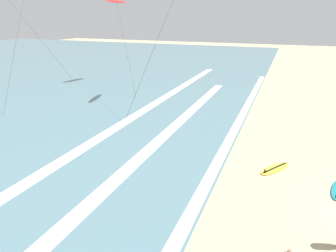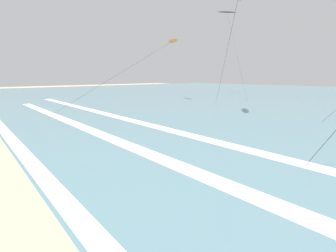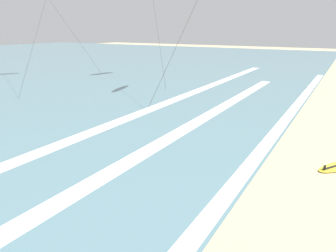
% 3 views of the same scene
% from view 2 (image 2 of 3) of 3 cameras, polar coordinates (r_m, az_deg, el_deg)
% --- Properties ---
extents(ocean_surface, '(140.00, 90.00, 0.01)m').
position_cam_2_polar(ocean_surface, '(47.26, 36.67, 5.93)').
color(ocean_surface, slate).
rests_on(ocean_surface, ground).
extents(wave_foam_shoreline, '(58.08, 0.56, 0.01)m').
position_cam_2_polar(wave_foam_shoreline, '(10.08, -30.65, -8.79)').
color(wave_foam_shoreline, white).
rests_on(wave_foam_shoreline, ocean_surface).
extents(wave_foam_mid_break, '(44.80, 0.79, 0.01)m').
position_cam_2_polar(wave_foam_mid_break, '(12.02, -11.99, -4.02)').
color(wave_foam_mid_break, white).
rests_on(wave_foam_mid_break, ocean_surface).
extents(wave_foam_outer_break, '(59.94, 0.83, 0.01)m').
position_cam_2_polar(wave_foam_outer_break, '(12.53, 9.06, -3.23)').
color(wave_foam_outer_break, white).
rests_on(wave_foam_outer_break, ocean_surface).
extents(kite_black_mid_center, '(9.37, 7.38, 14.12)m').
position_cam_2_polar(kite_black_mid_center, '(43.40, 14.69, 25.99)').
color(kite_black_mid_center, black).
rests_on(kite_black_mid_center, ground).
extents(kite_orange_far_left, '(3.22, 16.37, 7.98)m').
position_cam_2_polar(kite_orange_far_left, '(30.43, 1.07, 20.63)').
color(kite_orange_far_left, orange).
rests_on(kite_orange_far_left, ground).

